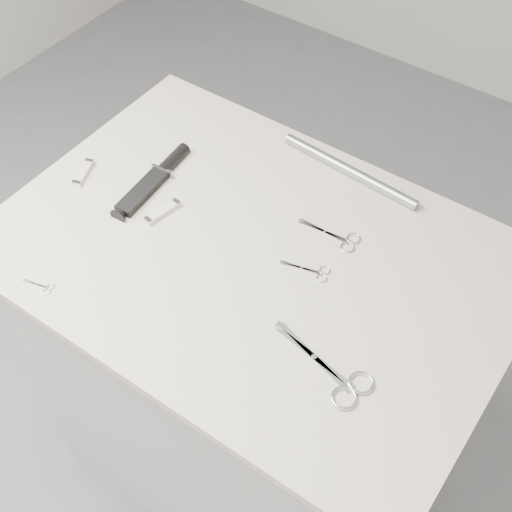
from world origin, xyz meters
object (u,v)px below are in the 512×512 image
Objects in this scene: embroidery_scissors_a at (340,238)px; sheathed_knife at (157,177)px; plinth at (255,378)px; pocket_knife_b at (163,212)px; large_shears at (339,378)px; pocket_knife_a at (83,173)px; metal_rail at (349,170)px; embroidery_scissors_b at (313,271)px; tiny_scissors at (42,286)px.

sheathed_knife is (-0.40, -0.08, 0.01)m from embroidery_scissors_a.
plinth is 0.52m from pocket_knife_b.
sheathed_knife is (-0.29, 0.05, 0.48)m from plinth.
large_shears is at bearing -113.62° from sheathed_knife.
pocket_knife_a is at bearing -175.87° from plinth.
sheathed_knife and metal_rail have the same top height.
sheathed_knife reaches higher than pocket_knife_a.
sheathed_knife reaches higher than large_shears.
sheathed_knife is at bearing 162.20° from embroidery_scissors_b.
embroidery_scissors_b is at bearing -70.67° from pocket_knife_b.
plinth is at bearing -106.75° from pocket_knife_a.
embroidery_scissors_b is (0.00, -0.10, -0.00)m from embroidery_scissors_a.
pocket_knife_a is at bearing 171.36° from embroidery_scissors_b.
plinth is at bearing 177.75° from embroidery_scissors_b.
embroidery_scissors_b is 0.50m from tiny_scissors.
pocket_knife_b is at bearing 62.83° from tiny_scissors.
metal_rail is at bearing -27.04° from pocket_knife_b.
pocket_knife_b reaches higher than large_shears.
tiny_scissors is at bearing -171.31° from pocket_knife_a.
pocket_knife_b is 0.40m from metal_rail.
metal_rail reaches higher than embroidery_scissors_a.
embroidery_scissors_a is at bearing -65.38° from metal_rail.
metal_rail is (0.04, 0.30, 0.48)m from plinth.
sheathed_knife is (-0.40, 0.02, 0.01)m from embroidery_scissors_b.
pocket_knife_b reaches higher than embroidery_scissors_a.
pocket_knife_a is 0.24× the size of metal_rail.
metal_rail is at bearing 91.66° from embroidery_scissors_b.
large_shears is 3.23× the size of tiny_scissors.
pocket_knife_a is at bearing 103.56° from pocket_knife_b.
embroidery_scissors_a is at bearing 75.99° from embroidery_scissors_b.
pocket_knife_a is 0.93× the size of pocket_knife_b.
embroidery_scissors_a is 1.63× the size of pocket_knife_a.
sheathed_knife is at bearing -81.06° from pocket_knife_a.
embroidery_scissors_b is at bearing -104.95° from pocket_knife_a.
pocket_knife_b is (-0.49, 0.12, 0.00)m from large_shears.
sheathed_knife is at bearing -172.29° from embroidery_scissors_a.
embroidery_scissors_a is 0.41m from sheathed_knife.
embroidery_scissors_a is 0.57× the size of sheathed_knife.
plinth is at bearing -73.00° from pocket_knife_b.
sheathed_knife is (-0.01, 0.34, 0.01)m from tiny_scissors.
metal_rail is at bearing 82.61° from plinth.
plinth is at bearing -97.39° from metal_rail.
pocket_knife_a is (-0.54, -0.16, 0.00)m from embroidery_scissors_a.
metal_rail is at bearing 47.84° from tiny_scissors.
plinth is 0.49m from embroidery_scissors_b.
embroidery_scissors_a is (-0.16, 0.27, -0.00)m from large_shears.
embroidery_scissors_a is (0.12, 0.13, 0.47)m from plinth.
pocket_knife_a is at bearing 115.22° from sheathed_knife.
embroidery_scissors_b and tiny_scissors have the same top height.
embroidery_scissors_a is 0.56m from pocket_knife_a.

